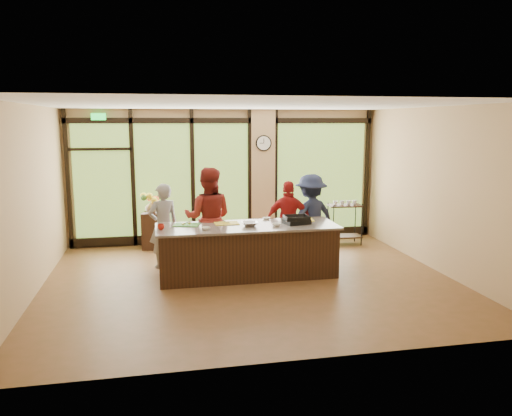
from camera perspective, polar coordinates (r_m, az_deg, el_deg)
name	(u,v)px	position (r m, az deg, el deg)	size (l,w,h in m)	color
floor	(250,280)	(8.77, -0.64, -8.28)	(7.00, 7.00, 0.00)	brown
ceiling	(250,105)	(8.34, -0.68, 11.71)	(7.00, 7.00, 0.00)	white
back_wall	(226,176)	(11.36, -3.48, 3.62)	(7.00, 7.00, 0.00)	tan
left_wall	(29,202)	(8.51, -24.49, 0.65)	(6.00, 6.00, 0.00)	tan
right_wall	(438,190)	(9.70, 20.12, 1.97)	(6.00, 6.00, 0.00)	tan
window_wall	(233,181)	(11.36, -2.62, 3.09)	(6.90, 0.12, 3.00)	tan
island_base	(247,252)	(8.93, -1.00, -5.01)	(3.10, 1.00, 0.88)	black
countertop	(247,226)	(8.82, -1.01, -2.12)	(3.20, 1.10, 0.04)	slate
wall_clock	(264,143)	(11.33, 0.88, 7.42)	(0.36, 0.04, 0.36)	black
cook_left	(163,226)	(9.53, -10.55, -2.00)	(0.58, 0.38, 1.60)	gray
cook_midleft	(208,218)	(9.39, -5.48, -1.13)	(0.92, 0.72, 1.90)	maroon
cook_midright	(289,221)	(9.81, 3.78, -1.53)	(0.93, 0.39, 1.59)	maroon
cook_right	(311,217)	(9.98, 6.26, -1.03)	(1.10, 0.64, 1.71)	#1C233E
roasting_pan	(296,222)	(8.98, 4.64, -1.55)	(0.43, 0.34, 0.08)	black
mixing_bowl	(250,224)	(8.76, -0.71, -1.83)	(0.29, 0.29, 0.07)	silver
cutting_board_left	(187,225)	(8.92, -7.92, -1.90)	(0.44, 0.33, 0.01)	#408D33
cutting_board_center	(226,223)	(8.98, -3.39, -1.75)	(0.43, 0.32, 0.01)	gold
cutting_board_right	(302,220)	(9.31, 5.28, -1.36)	(0.42, 0.32, 0.01)	gold
prep_bowl_near	(206,228)	(8.49, -5.74, -2.34)	(0.15, 0.15, 0.05)	silver
prep_bowl_mid	(276,225)	(8.75, 2.36, -1.94)	(0.15, 0.15, 0.05)	silver
prep_bowl_far	(266,218)	(9.37, 1.19, -1.18)	(0.14, 0.14, 0.03)	silver
red_ramekin	(161,227)	(8.60, -10.81, -2.14)	(0.12, 0.12, 0.10)	#9F1A0F
flower_stand	(152,231)	(11.04, -11.77, -2.56)	(0.40, 0.40, 0.79)	black
flower_vase	(151,207)	(10.94, -11.87, 0.17)	(0.26, 0.26, 0.27)	#8B6D4C
bar_cart	(345,218)	(11.33, 10.10, -1.15)	(0.77, 0.49, 1.00)	black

